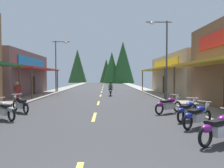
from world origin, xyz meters
The scene contains 17 objects.
ground centered at (0.00, 26.10, -0.05)m, with size 10.75×82.20×0.10m, color #38383A.
sidewalk_left centered at (-6.42, 26.10, 0.06)m, with size 2.08×82.20×0.12m, color gray.
sidewalk_right centered at (6.42, 26.10, 0.06)m, with size 2.08×82.20×0.12m, color #9E9991.
centerline_dashes centered at (0.00, 28.95, 0.01)m, with size 0.16×55.58×0.01m.
storefront_left_far centered at (-10.89, 21.36, 2.33)m, with size 8.74×11.02×4.66m.
storefront_right_far centered at (11.82, 22.47, 2.27)m, with size 10.61×13.28×4.53m.
streetlamp_left centered at (-5.45, 24.96, 4.25)m, with size 2.19×0.30×6.57m.
streetlamp_right centered at (5.46, 15.97, 4.38)m, with size 2.19×0.30×6.79m.
motorcycle_parked_right_0 centered at (4.11, 4.52, 0.49)m, with size 1.90×1.17×1.04m.
motorcycle_parked_right_1 centered at (4.32, 6.56, 0.49)m, with size 1.76×1.38×1.04m.
motorcycle_parked_right_2 centered at (4.45, 7.93, 0.49)m, with size 1.58×1.58×1.04m.
motorcycle_parked_right_3 centered at (4.09, 9.80, 0.49)m, with size 1.86×1.24×1.04m.
motorcycle_parked_left_2 centered at (-4.30, 8.34, 0.49)m, with size 1.72×1.43×1.04m.
motorcycle_parked_left_3 centered at (-4.34, 10.37, 0.49)m, with size 1.56×1.60×1.04m.
rider_cruising_lead centered at (1.08, 20.78, 0.66)m, with size 0.60×2.14×1.57m.
pedestrian_by_shop centered at (-5.94, 13.78, 0.99)m, with size 0.57×0.28×1.70m.
treeline_backdrop centered at (0.56, 66.64, 5.78)m, with size 21.98×12.43×13.18m.
Camera 1 is at (0.61, -1.76, 2.06)m, focal length 33.49 mm.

